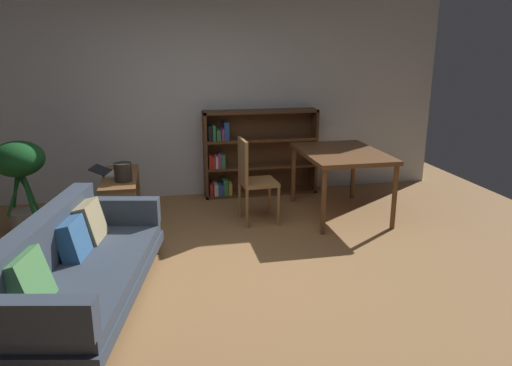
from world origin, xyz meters
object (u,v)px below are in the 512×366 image
Objects in this scene: open_laptop at (112,172)px; bookshelf at (254,153)px; desk_speaker at (123,172)px; dining_chair_near at (252,176)px; potted_floor_plant at (20,171)px; fabric_couch at (75,264)px; dining_table at (341,158)px; media_console at (122,201)px.

bookshelf is (1.82, 0.84, -0.04)m from open_laptop.
desk_speaker is 0.20× the size of dining_chair_near.
potted_floor_plant is at bearing 170.57° from desk_speaker.
dining_table is (2.84, 1.60, 0.37)m from fabric_couch.
bookshelf is at bearing 28.48° from media_console.
potted_floor_plant is 0.66× the size of bookshelf.
open_laptop is 0.45× the size of dining_chair_near.
dining_chair_near is (1.58, -0.28, -0.06)m from open_laptop.
fabric_couch is 1.90m from potted_floor_plant.
fabric_couch is at bearing -150.57° from dining_table.
open_laptop is 0.35× the size of dining_table.
bookshelf is (1.73, 0.94, 0.28)m from media_console.
bookshelf is at bearing 19.49° from potted_floor_plant.
fabric_couch is 1.59m from desk_speaker.
dining_table is 1.37m from bookshelf.
potted_floor_plant reaches higher than dining_table.
fabric_couch reaches higher than open_laptop.
desk_speaker reaches higher than open_laptop.
open_laptop is at bearing 115.60° from desk_speaker.
open_laptop is at bearing 133.66° from media_console.
bookshelf is at bearing 34.56° from desk_speaker.
dining_chair_near is (-1.10, -0.05, -0.16)m from dining_table.
media_console is 0.85× the size of dining_table.
fabric_couch is 4.87× the size of open_laptop.
open_laptop is 2.01m from bookshelf.
dining_chair_near reaches higher than open_laptop.
open_laptop is at bearing 170.05° from dining_chair_near.
desk_speaker reaches higher than fabric_couch.
desk_speaker is (0.15, -0.31, 0.08)m from open_laptop.
fabric_couch is at bearing -95.07° from open_laptop.
media_console is 0.35m from open_laptop.
potted_floor_plant is at bearing 178.53° from dining_table.
fabric_couch is 1.75m from media_console.
potted_floor_plant reaches higher than fabric_couch.
dining_chair_near is (1.74, 1.55, 0.21)m from fabric_couch.
desk_speaker is 2.04m from bookshelf.
bookshelf is (-0.85, 1.07, -0.14)m from dining_table.
fabric_couch is 3.33m from bookshelf.
fabric_couch reaches higher than media_console.
open_laptop is 0.29× the size of bookshelf.
open_laptop is at bearing 8.16° from potted_floor_plant.
fabric_couch is at bearing -65.65° from potted_floor_plant.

